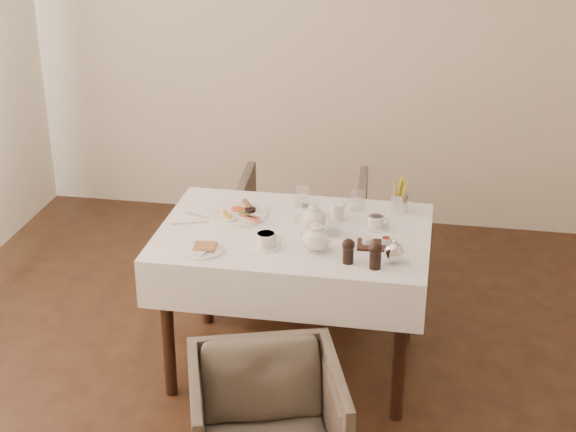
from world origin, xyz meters
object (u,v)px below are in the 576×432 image
(table, at_px, (294,253))
(teapot_centre, at_px, (313,217))
(armchair_near, at_px, (267,428))
(armchair_far, at_px, (302,236))
(breakfast_plate, at_px, (238,213))

(table, xyz_separation_m, teapot_centre, (0.09, 0.02, 0.18))
(table, distance_m, armchair_near, 0.95)
(table, height_order, armchair_far, table)
(breakfast_plate, bearing_deg, armchair_near, -75.14)
(table, distance_m, breakfast_plate, 0.35)
(armchair_far, xyz_separation_m, teapot_centre, (0.18, -0.79, 0.48))
(armchair_near, xyz_separation_m, armchair_far, (-0.14, 1.69, 0.06))
(armchair_near, distance_m, teapot_centre, 1.05)
(table, bearing_deg, breakfast_plate, 157.08)
(armchair_near, distance_m, armchair_far, 1.69)
(armchair_far, bearing_deg, armchair_near, 90.52)
(table, bearing_deg, armchair_far, 96.71)
(teapot_centre, bearing_deg, armchair_near, -110.68)
(breakfast_plate, relative_size, teapot_centre, 1.75)
(armchair_far, height_order, teapot_centre, teapot_centre)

